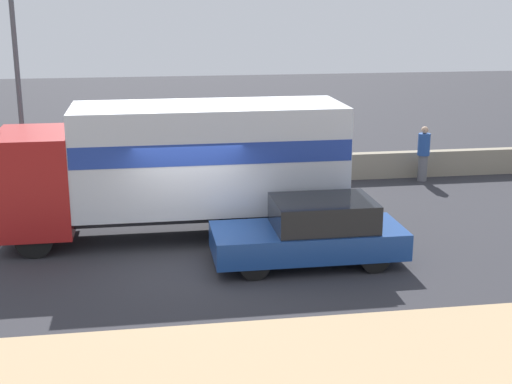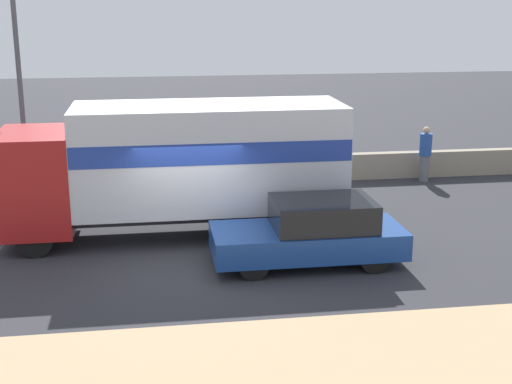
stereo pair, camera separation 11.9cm
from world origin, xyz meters
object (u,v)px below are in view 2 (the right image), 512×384
(street_lamp, at_px, (19,72))
(box_truck, at_px, (181,161))
(car_hatchback, at_px, (312,232))
(pedestrian, at_px, (425,153))

(street_lamp, height_order, box_truck, street_lamp)
(car_hatchback, bearing_deg, street_lamp, -41.61)
(street_lamp, bearing_deg, car_hatchback, -41.61)
(car_hatchback, distance_m, pedestrian, 8.55)
(street_lamp, relative_size, pedestrian, 3.59)
(street_lamp, distance_m, pedestrian, 12.61)
(street_lamp, distance_m, car_hatchback, 9.86)
(street_lamp, relative_size, box_truck, 0.78)
(box_truck, bearing_deg, car_hatchback, 138.99)
(car_hatchback, bearing_deg, box_truck, -41.01)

